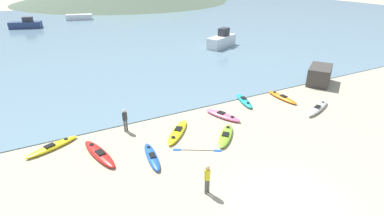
{
  "coord_description": "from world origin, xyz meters",
  "views": [
    {
      "loc": [
        -8.57,
        -7.19,
        9.48
      ],
      "look_at": [
        0.31,
        9.75,
        0.5
      ],
      "focal_mm": 28.0,
      "sensor_mm": 36.0,
      "label": 1
    }
  ],
  "objects_px": {
    "kayak_on_sand_4": "(226,135)",
    "moored_boat_3": "(26,24)",
    "loose_paddle": "(197,150)",
    "shoreline_rock": "(320,75)",
    "kayak_on_sand_5": "(244,101)",
    "person_near_waterline": "(125,119)",
    "kayak_on_sand_8": "(52,147)",
    "moored_boat_2": "(79,17)",
    "person_near_foreground": "(207,178)",
    "kayak_on_sand_3": "(223,115)",
    "kayak_on_sand_0": "(178,132)",
    "kayak_on_sand_6": "(318,108)",
    "kayak_on_sand_2": "(99,153)",
    "kayak_on_sand_1": "(282,97)",
    "kayak_on_sand_7": "(152,156)",
    "moored_boat_1": "(222,40)"
  },
  "relations": [
    {
      "from": "kayak_on_sand_4",
      "to": "moored_boat_3",
      "type": "distance_m",
      "value": 47.62
    },
    {
      "from": "kayak_on_sand_4",
      "to": "loose_paddle",
      "type": "height_order",
      "value": "kayak_on_sand_4"
    },
    {
      "from": "shoreline_rock",
      "to": "kayak_on_sand_5",
      "type": "bearing_deg",
      "value": -177.57
    },
    {
      "from": "person_near_waterline",
      "to": "kayak_on_sand_8",
      "type": "bearing_deg",
      "value": 179.94
    },
    {
      "from": "moored_boat_2",
      "to": "loose_paddle",
      "type": "height_order",
      "value": "moored_boat_2"
    },
    {
      "from": "person_near_foreground",
      "to": "loose_paddle",
      "type": "height_order",
      "value": "person_near_foreground"
    },
    {
      "from": "moored_boat_3",
      "to": "loose_paddle",
      "type": "distance_m",
      "value": 47.64
    },
    {
      "from": "person_near_waterline",
      "to": "moored_boat_3",
      "type": "bearing_deg",
      "value": 96.53
    },
    {
      "from": "person_near_waterline",
      "to": "shoreline_rock",
      "type": "distance_m",
      "value": 17.95
    },
    {
      "from": "kayak_on_sand_3",
      "to": "kayak_on_sand_0",
      "type": "bearing_deg",
      "value": -170.52
    },
    {
      "from": "kayak_on_sand_6",
      "to": "person_near_foreground",
      "type": "bearing_deg",
      "value": -161.46
    },
    {
      "from": "kayak_on_sand_2",
      "to": "moored_boat_2",
      "type": "distance_m",
      "value": 50.8
    },
    {
      "from": "kayak_on_sand_1",
      "to": "kayak_on_sand_0",
      "type": "bearing_deg",
      "value": -173.2
    },
    {
      "from": "loose_paddle",
      "to": "kayak_on_sand_5",
      "type": "bearing_deg",
      "value": 33.31
    },
    {
      "from": "kayak_on_sand_0",
      "to": "shoreline_rock",
      "type": "bearing_deg",
      "value": 8.84
    },
    {
      "from": "kayak_on_sand_5",
      "to": "kayak_on_sand_1",
      "type": "bearing_deg",
      "value": -15.03
    },
    {
      "from": "kayak_on_sand_1",
      "to": "kayak_on_sand_4",
      "type": "distance_m",
      "value": 7.89
    },
    {
      "from": "person_near_foreground",
      "to": "moored_boat_2",
      "type": "height_order",
      "value": "person_near_foreground"
    },
    {
      "from": "moored_boat_2",
      "to": "moored_boat_3",
      "type": "distance_m",
      "value": 11.0
    },
    {
      "from": "kayak_on_sand_0",
      "to": "kayak_on_sand_8",
      "type": "xyz_separation_m",
      "value": [
        -7.13,
        1.83,
        -0.01
      ]
    },
    {
      "from": "kayak_on_sand_6",
      "to": "kayak_on_sand_0",
      "type": "bearing_deg",
      "value": 171.08
    },
    {
      "from": "kayak_on_sand_3",
      "to": "loose_paddle",
      "type": "bearing_deg",
      "value": -141.43
    },
    {
      "from": "loose_paddle",
      "to": "shoreline_rock",
      "type": "distance_m",
      "value": 15.7
    },
    {
      "from": "kayak_on_sand_7",
      "to": "kayak_on_sand_8",
      "type": "xyz_separation_m",
      "value": [
        -4.72,
        3.64,
        -0.03
      ]
    },
    {
      "from": "person_near_waterline",
      "to": "moored_boat_1",
      "type": "height_order",
      "value": "moored_boat_1"
    },
    {
      "from": "kayak_on_sand_4",
      "to": "kayak_on_sand_5",
      "type": "bearing_deg",
      "value": 41.99
    },
    {
      "from": "kayak_on_sand_0",
      "to": "moored_boat_1",
      "type": "relative_size",
      "value": 0.57
    },
    {
      "from": "kayak_on_sand_5",
      "to": "loose_paddle",
      "type": "bearing_deg",
      "value": -146.69
    },
    {
      "from": "kayak_on_sand_2",
      "to": "person_near_foreground",
      "type": "relative_size",
      "value": 2.28
    },
    {
      "from": "kayak_on_sand_7",
      "to": "shoreline_rock",
      "type": "height_order",
      "value": "shoreline_rock"
    },
    {
      "from": "kayak_on_sand_2",
      "to": "moored_boat_3",
      "type": "relative_size",
      "value": 0.65
    },
    {
      "from": "kayak_on_sand_7",
      "to": "kayak_on_sand_8",
      "type": "height_order",
      "value": "kayak_on_sand_7"
    },
    {
      "from": "person_near_foreground",
      "to": "shoreline_rock",
      "type": "distance_m",
      "value": 18.13
    },
    {
      "from": "kayak_on_sand_2",
      "to": "kayak_on_sand_7",
      "type": "relative_size",
      "value": 1.23
    },
    {
      "from": "moored_boat_1",
      "to": "loose_paddle",
      "type": "xyz_separation_m",
      "value": [
        -14.63,
        -20.16,
        -0.87
      ]
    },
    {
      "from": "moored_boat_3",
      "to": "kayak_on_sand_2",
      "type": "bearing_deg",
      "value": -86.44
    },
    {
      "from": "kayak_on_sand_2",
      "to": "kayak_on_sand_7",
      "type": "height_order",
      "value": "kayak_on_sand_7"
    },
    {
      "from": "kayak_on_sand_5",
      "to": "kayak_on_sand_7",
      "type": "height_order",
      "value": "kayak_on_sand_5"
    },
    {
      "from": "person_near_waterline",
      "to": "loose_paddle",
      "type": "bearing_deg",
      "value": -54.05
    },
    {
      "from": "kayak_on_sand_1",
      "to": "moored_boat_3",
      "type": "xyz_separation_m",
      "value": [
        -17.42,
        43.58,
        0.58
      ]
    },
    {
      "from": "kayak_on_sand_1",
      "to": "person_near_waterline",
      "type": "xyz_separation_m",
      "value": [
        -12.51,
        0.67,
        0.74
      ]
    },
    {
      "from": "loose_paddle",
      "to": "kayak_on_sand_0",
      "type": "bearing_deg",
      "value": 94.54
    },
    {
      "from": "kayak_on_sand_5",
      "to": "person_near_foreground",
      "type": "height_order",
      "value": "person_near_foreground"
    },
    {
      "from": "kayak_on_sand_0",
      "to": "loose_paddle",
      "type": "height_order",
      "value": "kayak_on_sand_0"
    },
    {
      "from": "kayak_on_sand_1",
      "to": "shoreline_rock",
      "type": "distance_m",
      "value": 5.6
    },
    {
      "from": "kayak_on_sand_0",
      "to": "moored_boat_3",
      "type": "bearing_deg",
      "value": 99.75
    },
    {
      "from": "kayak_on_sand_5",
      "to": "kayak_on_sand_8",
      "type": "distance_m",
      "value": 13.76
    },
    {
      "from": "kayak_on_sand_5",
      "to": "kayak_on_sand_8",
      "type": "bearing_deg",
      "value": -179.33
    },
    {
      "from": "kayak_on_sand_0",
      "to": "shoreline_rock",
      "type": "height_order",
      "value": "shoreline_rock"
    },
    {
      "from": "kayak_on_sand_1",
      "to": "moored_boat_2",
      "type": "xyz_separation_m",
      "value": [
        -7.85,
        49.0,
        0.44
      ]
    }
  ]
}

